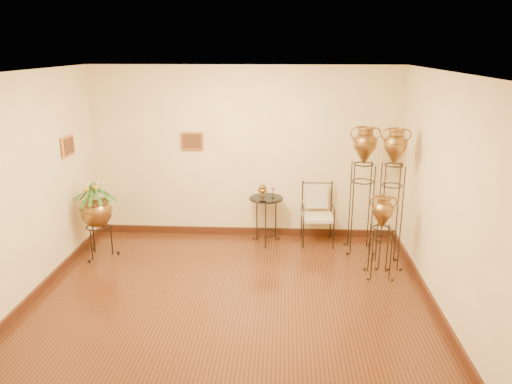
# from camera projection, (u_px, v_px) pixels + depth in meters

# --- Properties ---
(ground) EXTENTS (5.00, 5.00, 0.00)m
(ground) POSITION_uv_depth(u_px,v_px,m) (229.00, 308.00, 6.10)
(ground) COLOR #572A14
(ground) RESTS_ON ground
(room_shell) EXTENTS (5.02, 5.02, 2.81)m
(room_shell) POSITION_uv_depth(u_px,v_px,m) (227.00, 170.00, 5.61)
(room_shell) COLOR #FEF1A3
(room_shell) RESTS_ON ground
(amphora_tall) EXTENTS (0.45, 0.45, 2.03)m
(amphora_tall) POSITION_uv_depth(u_px,v_px,m) (391.00, 197.00, 6.99)
(amphora_tall) COLOR black
(amphora_tall) RESTS_ON ground
(amphora_mid) EXTENTS (0.49, 0.49, 1.97)m
(amphora_mid) POSITION_uv_depth(u_px,v_px,m) (362.00, 189.00, 7.55)
(amphora_mid) COLOR black
(amphora_mid) RESTS_ON ground
(amphora_short) EXTENTS (0.44, 0.44, 1.18)m
(amphora_short) POSITION_uv_depth(u_px,v_px,m) (381.00, 236.00, 6.79)
(amphora_short) COLOR black
(amphora_short) RESTS_ON ground
(planter_urn) EXTENTS (0.73, 0.73, 1.35)m
(planter_urn) POSITION_uv_depth(u_px,v_px,m) (96.00, 208.00, 7.42)
(planter_urn) COLOR black
(planter_urn) RESTS_ON ground
(armchair) EXTENTS (0.56, 0.52, 0.97)m
(armchair) POSITION_uv_depth(u_px,v_px,m) (318.00, 215.00, 7.95)
(armchair) COLOR black
(armchair) RESTS_ON ground
(side_table) EXTENTS (0.66, 0.66, 0.96)m
(side_table) POSITION_uv_depth(u_px,v_px,m) (266.00, 219.00, 8.02)
(side_table) COLOR black
(side_table) RESTS_ON ground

